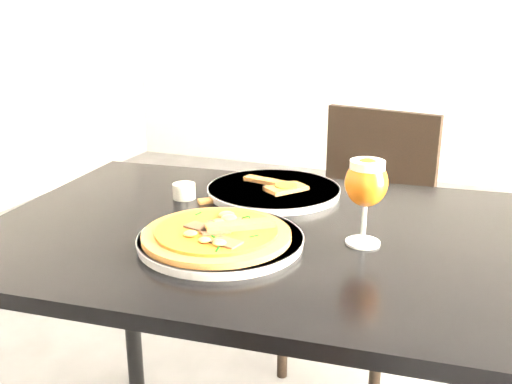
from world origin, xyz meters
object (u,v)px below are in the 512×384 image
at_px(beer_glass, 366,183).
at_px(pizza, 217,233).
at_px(dining_table, 269,267).
at_px(chair_far, 362,233).

bearing_deg(beer_glass, pizza, -155.81).
height_order(dining_table, beer_glass, beer_glass).
relative_size(chair_far, beer_glass, 5.04).
xyz_separation_m(chair_far, beer_glass, (0.13, -0.71, 0.39)).
distance_m(dining_table, beer_glass, 0.29).
bearing_deg(pizza, chair_far, 81.30).
bearing_deg(dining_table, chair_far, 79.07).
xyz_separation_m(chair_far, pizza, (-0.13, -0.83, 0.29)).
distance_m(dining_table, pizza, 0.18).
relative_size(dining_table, beer_glass, 7.33).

